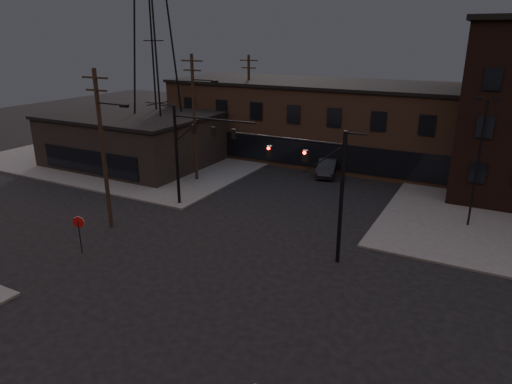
% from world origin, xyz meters
% --- Properties ---
extents(ground, '(140.00, 140.00, 0.00)m').
position_xyz_m(ground, '(0.00, 0.00, 0.00)').
color(ground, black).
rests_on(ground, ground).
extents(sidewalk_nw, '(30.00, 30.00, 0.15)m').
position_xyz_m(sidewalk_nw, '(-22.00, 22.00, 0.07)').
color(sidewalk_nw, '#474744').
rests_on(sidewalk_nw, ground).
extents(building_row, '(40.00, 12.00, 8.00)m').
position_xyz_m(building_row, '(0.00, 28.00, 4.00)').
color(building_row, brown).
rests_on(building_row, ground).
extents(building_left, '(16.00, 12.00, 5.00)m').
position_xyz_m(building_left, '(-20.00, 16.00, 2.50)').
color(building_left, black).
rests_on(building_left, ground).
extents(traffic_signal_near, '(7.12, 0.24, 8.00)m').
position_xyz_m(traffic_signal_near, '(5.36, 4.50, 4.93)').
color(traffic_signal_near, black).
rests_on(traffic_signal_near, ground).
extents(traffic_signal_far, '(7.12, 0.24, 8.00)m').
position_xyz_m(traffic_signal_far, '(-6.72, 8.00, 5.01)').
color(traffic_signal_far, black).
rests_on(traffic_signal_far, ground).
extents(stop_sign, '(0.72, 0.33, 2.48)m').
position_xyz_m(stop_sign, '(-8.00, -1.99, 1.84)').
color(stop_sign, black).
rests_on(stop_sign, ground).
extents(utility_pole_near, '(3.70, 0.28, 11.00)m').
position_xyz_m(utility_pole_near, '(-9.43, 2.00, 5.87)').
color(utility_pole_near, black).
rests_on(utility_pole_near, ground).
extents(utility_pole_mid, '(3.70, 0.28, 11.50)m').
position_xyz_m(utility_pole_mid, '(-10.44, 14.00, 6.13)').
color(utility_pole_mid, black).
rests_on(utility_pole_mid, ground).
extents(utility_pole_far, '(2.20, 0.28, 11.00)m').
position_xyz_m(utility_pole_far, '(-11.50, 26.00, 5.78)').
color(utility_pole_far, black).
rests_on(utility_pole_far, ground).
extents(transmission_tower, '(7.00, 7.00, 25.00)m').
position_xyz_m(transmission_tower, '(-18.00, 18.00, 12.50)').
color(transmission_tower, black).
rests_on(transmission_tower, ground).
extents(lot_light_a, '(1.50, 0.28, 9.14)m').
position_xyz_m(lot_light_a, '(13.00, 14.00, 5.51)').
color(lot_light_a, black).
rests_on(lot_light_a, ground).
extents(car_crossing, '(2.72, 5.16, 1.62)m').
position_xyz_m(car_crossing, '(-0.25, 21.50, 0.81)').
color(car_crossing, black).
rests_on(car_crossing, ground).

